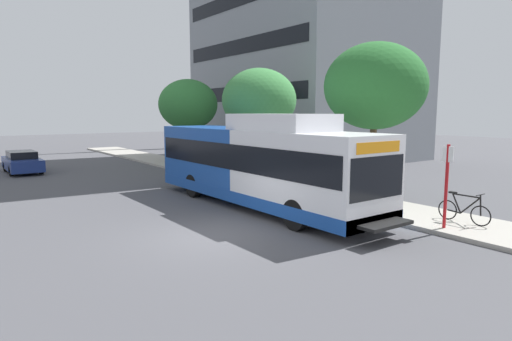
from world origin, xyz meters
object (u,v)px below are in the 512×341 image
street_tree_near_stop (375,86)px  street_tree_far_block (188,105)px  street_tree_mid_block (259,100)px  bicycle_parked (464,210)px  parked_car_far_lane (22,162)px  transit_bus (258,164)px  bus_stop_sign_pole (447,180)px

street_tree_near_stop → street_tree_far_block: bearing=91.7°
street_tree_mid_block → bicycle_parked: bearing=-93.4°
street_tree_far_block → parked_car_far_lane: size_ratio=1.30×
street_tree_mid_block → street_tree_far_block: (-0.19, 7.95, -0.11)m
transit_bus → bus_stop_sign_pole: transit_bus is taller
transit_bus → street_tree_near_stop: bearing=-23.0°
parked_car_far_lane → bus_stop_sign_pole: bearing=-69.9°
parked_car_far_lane → street_tree_far_block: bearing=-16.1°
street_tree_mid_block → parked_car_far_lane: size_ratio=1.32×
street_tree_far_block → bicycle_parked: bearing=-91.5°
street_tree_mid_block → parked_car_far_lane: street_tree_mid_block is taller
street_tree_mid_block → street_tree_far_block: street_tree_mid_block is taller
bicycle_parked → street_tree_mid_block: bearing=86.6°
street_tree_near_stop → street_tree_mid_block: (-0.27, 7.56, -0.40)m
bus_stop_sign_pole → street_tree_far_block: bearing=85.4°
street_tree_near_stop → parked_car_far_lane: bearing=119.7°
transit_bus → street_tree_near_stop: 5.78m
transit_bus → bicycle_parked: bearing=-61.3°
street_tree_mid_block → parked_car_far_lane: bearing=133.3°
bus_stop_sign_pole → street_tree_near_stop: bearing=65.1°
bus_stop_sign_pole → street_tree_near_stop: (2.09, 4.49, 3.10)m
street_tree_near_stop → bus_stop_sign_pole: bearing=-114.9°
transit_bus → street_tree_mid_block: street_tree_mid_block is taller
transit_bus → street_tree_mid_block: size_ratio=2.06×
transit_bus → bus_stop_sign_pole: 6.86m
transit_bus → bus_stop_sign_pole: (2.43, -6.41, -0.05)m
transit_bus → street_tree_mid_block: 7.54m
transit_bus → parked_car_far_lane: 17.56m
bicycle_parked → street_tree_far_block: 20.37m
street_tree_mid_block → parked_car_far_lane: (-10.22, 10.84, -3.69)m
street_tree_near_stop → street_tree_mid_block: size_ratio=1.07×
street_tree_far_block → transit_bus: bearing=-106.6°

